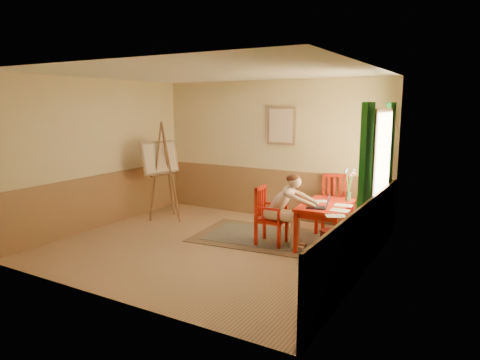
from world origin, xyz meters
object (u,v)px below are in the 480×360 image
Objects in this scene: chair_left at (269,216)px; chair_back at (334,202)px; table at (326,209)px; easel at (161,161)px; figure at (285,207)px; laptop at (320,206)px.

chair_back is at bearing 65.57° from chair_left.
table is 3.55m from easel.
chair_left is 0.80× the size of figure.
easel is (-3.31, -0.99, 0.66)m from chair_back.
laptop is 3.57m from easel.
figure is 0.59m from laptop.
table is at bearing 23.18° from chair_left.
table is 0.94m from chair_left.
figure reaches higher than laptop.
laptop is (0.22, -1.41, 0.25)m from chair_back.
chair_back is (0.65, 1.44, 0.02)m from chair_left.
chair_left is 2.78m from easel.
laptop is 0.20× the size of easel.
easel is (-2.94, 0.45, 0.50)m from figure.
easel reaches higher than chair_left.
laptop reaches higher than table.
figure is (0.29, 0.01, 0.19)m from chair_left.
figure is 3.01m from easel.
chair_back is 0.84× the size of figure.
table is at bearing 93.62° from laptop.
easel reaches higher than table.
chair_left is at bearing -114.43° from chair_back.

